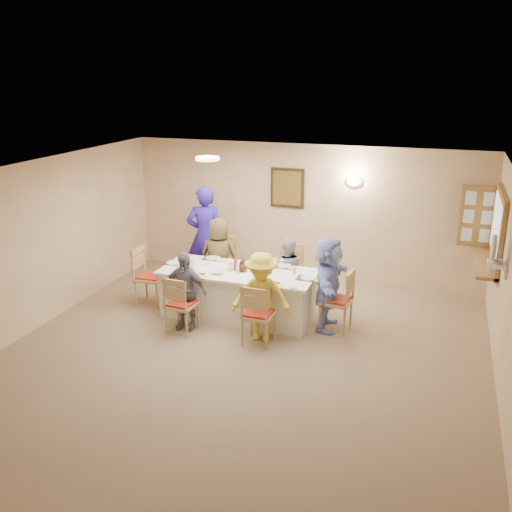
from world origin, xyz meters
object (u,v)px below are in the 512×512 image
(chair_back_left, at_px, (222,266))
(chair_back_right, at_px, (289,274))
(desk_fan, at_px, (496,252))
(condiment_ketchup, at_px, (236,263))
(chair_front_right, at_px, (259,313))
(diner_front_right, at_px, (261,297))
(diner_back_left, at_px, (219,258))
(chair_right_end, at_px, (336,299))
(serving_hatch, at_px, (498,230))
(diner_front_left, at_px, (185,291))
(caregiver, at_px, (206,236))
(chair_front_left, at_px, (182,303))
(chair_left_end, at_px, (151,276))
(diner_right_end, at_px, (328,284))
(diner_back_right, at_px, (287,272))
(dining_table, at_px, (239,293))

(chair_back_left, height_order, chair_back_right, chair_back_left)
(desk_fan, relative_size, condiment_ketchup, 1.41)
(chair_front_right, distance_m, diner_front_right, 0.23)
(diner_back_left, distance_m, condiment_ketchup, 0.88)
(chair_front_right, height_order, chair_right_end, chair_right_end)
(serving_hatch, distance_m, diner_front_left, 4.70)
(diner_front_right, bearing_deg, condiment_ketchup, 122.67)
(chair_right_end, bearing_deg, caregiver, -108.73)
(chair_front_left, relative_size, chair_left_end, 0.91)
(diner_front_left, xyz_separation_m, condiment_ketchup, (0.55, 0.70, 0.26))
(chair_front_right, bearing_deg, chair_back_right, -88.74)
(desk_fan, xyz_separation_m, chair_front_left, (-4.21, -0.39, -1.10))
(condiment_ketchup, bearing_deg, diner_right_end, -0.70)
(condiment_ketchup, bearing_deg, caregiver, 131.53)
(chair_front_right, xyz_separation_m, condiment_ketchup, (-0.65, 0.82, 0.41))
(chair_right_end, xyz_separation_m, diner_back_left, (-2.15, 0.68, 0.22))
(diner_back_right, bearing_deg, diner_right_end, 129.85)
(chair_left_end, distance_m, diner_back_left, 1.19)
(diner_front_right, bearing_deg, chair_right_end, 25.41)
(chair_right_end, bearing_deg, chair_back_right, -124.97)
(serving_hatch, bearing_deg, diner_front_left, -159.44)
(chair_back_left, xyz_separation_m, diner_front_left, (0.00, -1.48, 0.10))
(chair_right_end, bearing_deg, chair_front_left, -64.46)
(diner_front_left, bearing_deg, chair_back_left, 92.68)
(serving_hatch, relative_size, diner_back_right, 1.29)
(chair_front_left, height_order, diner_back_right, diner_back_right)
(desk_fan, distance_m, diner_front_left, 4.32)
(desk_fan, xyz_separation_m, diner_front_right, (-3.01, -0.27, -0.89))
(dining_table, bearing_deg, serving_hatch, 14.19)
(chair_right_end, height_order, caregiver, caregiver)
(chair_left_end, xyz_separation_m, condiment_ketchup, (1.50, 0.02, 0.38))
(desk_fan, height_order, chair_left_end, desk_fan)
(chair_front_right, height_order, diner_back_right, diner_back_right)
(chair_left_end, bearing_deg, chair_front_left, -131.92)
(chair_back_right, height_order, chair_left_end, chair_back_right)
(chair_back_right, xyz_separation_m, chair_front_left, (-1.20, -1.60, -0.05))
(diner_back_right, relative_size, caregiver, 0.64)
(chair_back_left, bearing_deg, chair_right_end, -22.84)
(chair_back_left, height_order, diner_right_end, diner_right_end)
(chair_front_right, height_order, diner_front_left, diner_front_left)
(chair_left_end, xyz_separation_m, diner_back_right, (2.15, 0.68, 0.09))
(chair_right_end, bearing_deg, desk_fan, 83.90)
(desk_fan, xyz_separation_m, diner_back_right, (-3.01, 1.09, -0.97))
(chair_front_right, relative_size, diner_back_right, 0.79)
(chair_back_left, relative_size, condiment_ketchup, 4.73)
(chair_back_left, distance_m, condiment_ketchup, 1.02)
(serving_hatch, distance_m, dining_table, 4.00)
(serving_hatch, height_order, dining_table, serving_hatch)
(diner_back_left, distance_m, diner_back_right, 1.21)
(chair_back_right, bearing_deg, dining_table, -132.16)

